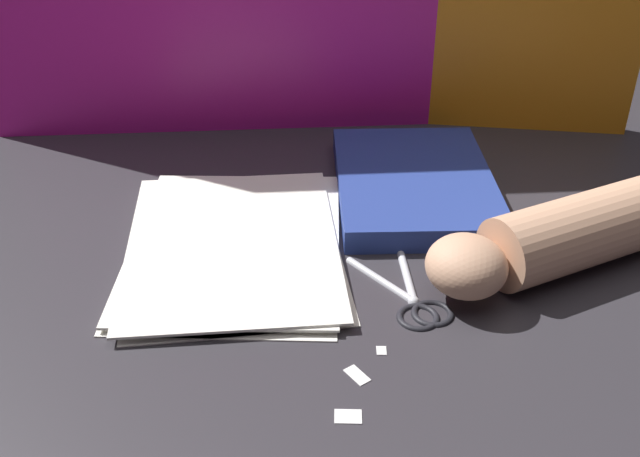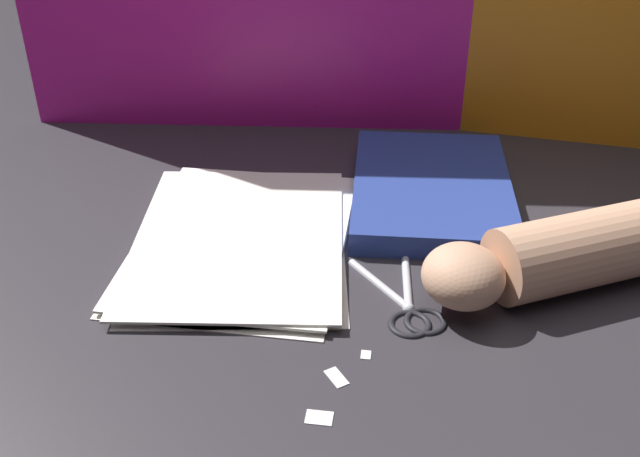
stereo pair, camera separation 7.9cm
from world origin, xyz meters
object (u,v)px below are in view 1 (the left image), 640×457
object	(u,v)px
paper_stack	(235,245)
scissors	(413,298)
hand_forearm	(555,238)
book_closed	(414,184)

from	to	relation	value
paper_stack	scissors	world-z (taller)	paper_stack
scissors	hand_forearm	distance (m)	0.17
paper_stack	hand_forearm	xyz separation A→B (m)	(0.35, -0.06, 0.04)
book_closed	scissors	xyz separation A→B (m)	(-0.04, -0.23, -0.01)
book_closed	paper_stack	bearing A→B (deg)	-153.14
paper_stack	scissors	xyz separation A→B (m)	(0.19, -0.11, -0.00)
paper_stack	hand_forearm	distance (m)	0.36
scissors	hand_forearm	xyz separation A→B (m)	(0.16, 0.05, 0.04)
book_closed	scissors	distance (m)	0.23
book_closed	hand_forearm	world-z (taller)	hand_forearm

